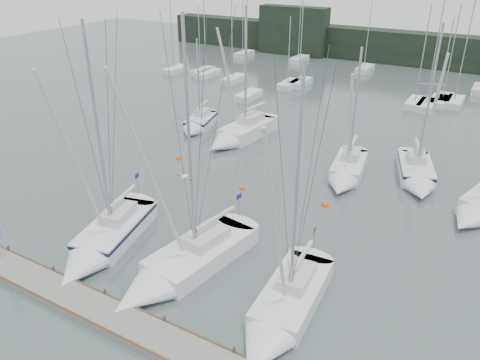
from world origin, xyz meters
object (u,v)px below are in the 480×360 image
at_px(buoy_c, 179,158).
at_px(buoy_b, 325,205).
at_px(sailboat_mid_a, 197,125).
at_px(sailboat_near_left, 102,243).
at_px(sailboat_near_center, 174,271).
at_px(buoy_a, 242,189).
at_px(sailboat_mid_c, 346,174).
at_px(sailboat_mid_d, 417,176).
at_px(sailboat_near_right, 280,317).
at_px(sailboat_mid_b, 237,135).

bearing_deg(buoy_c, buoy_b, -5.90).
bearing_deg(sailboat_mid_a, sailboat_near_left, -84.62).
height_order(sailboat_near_center, buoy_a, sailboat_near_center).
distance_m(sailboat_near_center, sailboat_mid_c, 17.65).
bearing_deg(sailboat_mid_a, sailboat_mid_d, -17.28).
bearing_deg(buoy_c, sailboat_near_right, -40.08).
height_order(sailboat_mid_a, buoy_c, sailboat_mid_a).
height_order(sailboat_mid_b, sailboat_mid_c, sailboat_mid_b).
bearing_deg(sailboat_mid_b, sailboat_near_left, -77.93).
xyz_separation_m(sailboat_mid_c, sailboat_mid_d, (5.11, 2.32, 0.03)).
xyz_separation_m(sailboat_near_center, sailboat_mid_b, (-7.55, 20.02, 0.10)).
distance_m(sailboat_near_left, buoy_a, 12.12).
height_order(sailboat_near_right, buoy_b, sailboat_near_right).
bearing_deg(sailboat_mid_c, sailboat_mid_d, 16.04).
relative_size(sailboat_mid_d, buoy_b, 22.06).
bearing_deg(sailboat_mid_d, sailboat_mid_b, 160.83).
height_order(sailboat_near_left, buoy_c, sailboat_near_left).
bearing_deg(buoy_a, sailboat_mid_b, 122.30).
bearing_deg(sailboat_near_left, sailboat_mid_b, 82.30).
bearing_deg(buoy_c, sailboat_mid_b, 68.16).
height_order(sailboat_near_left, buoy_a, sailboat_near_left).
distance_m(sailboat_near_right, sailboat_mid_a, 28.74).
bearing_deg(sailboat_mid_b, sailboat_near_right, -48.57).
bearing_deg(sailboat_mid_d, buoy_c, 178.90).
distance_m(sailboat_near_left, sailboat_mid_a, 22.10).
bearing_deg(buoy_b, sailboat_mid_c, 90.81).
distance_m(sailboat_near_right, sailboat_mid_d, 19.91).
relative_size(sailboat_near_center, sailboat_mid_c, 1.38).
xyz_separation_m(sailboat_mid_a, sailboat_mid_d, (22.22, -1.34, 0.05)).
xyz_separation_m(sailboat_mid_b, sailboat_mid_c, (11.87, -2.91, -0.07)).
relative_size(sailboat_near_left, buoy_a, 29.93).
height_order(buoy_b, buoy_c, buoy_b).
bearing_deg(buoy_b, buoy_a, -173.14).
bearing_deg(buoy_c, buoy_a, -16.22).
distance_m(sailboat_mid_b, buoy_a, 10.05).
bearing_deg(buoy_a, sailboat_mid_c, 40.54).
relative_size(sailboat_mid_b, sailboat_mid_c, 1.20).
bearing_deg(buoy_a, sailboat_near_center, -79.25).
bearing_deg(sailboat_mid_c, sailboat_near_left, -128.10).
distance_m(sailboat_mid_c, buoy_c, 14.74).
bearing_deg(sailboat_near_right, buoy_c, 135.98).
bearing_deg(sailboat_near_left, sailboat_near_center, -12.49).
height_order(sailboat_near_center, sailboat_mid_d, sailboat_near_center).
height_order(sailboat_mid_d, buoy_c, sailboat_mid_d).
bearing_deg(buoy_c, sailboat_mid_c, 12.89).
bearing_deg(buoy_b, sailboat_mid_d, 54.58).
bearing_deg(buoy_a, sailboat_near_left, -105.96).
bearing_deg(sailboat_mid_d, sailboat_mid_c, -172.77).
xyz_separation_m(sailboat_mid_b, sailboat_mid_d, (16.99, -0.60, -0.05)).
xyz_separation_m(sailboat_near_center, sailboat_mid_d, (9.43, 19.43, 0.05)).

